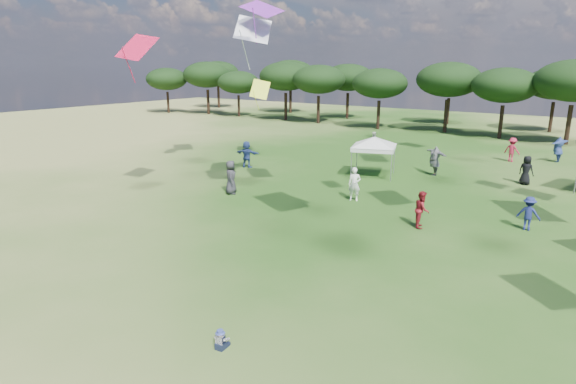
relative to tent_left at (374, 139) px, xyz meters
The scene contains 4 objects.
tree_line 26.58m from the tent_left, 72.49° to the left, with size 108.78×17.63×7.77m.
tent_left is the anchor object (origin of this frame).
toddler 21.25m from the tent_left, 74.96° to the right, with size 0.38×0.41×0.55m.
festival_crowd 5.59m from the tent_left, 29.12° to the left, with size 29.04×22.72×1.93m.
Camera 1 is at (7.69, -6.17, 7.15)m, focal length 30.00 mm.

